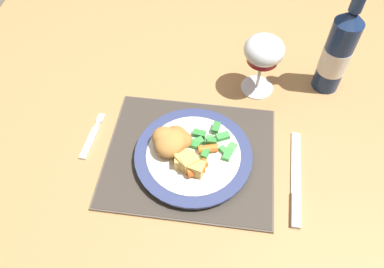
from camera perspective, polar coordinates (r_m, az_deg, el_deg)
The scene contains 12 objects.
ground_plane at distance 1.52m, azimuth -0.01°, elevation -12.03°, with size 6.00×6.00×0.00m, color brown.
dining_table at distance 0.96m, azimuth -0.02°, elevation 4.09°, with size 1.17×1.06×0.74m.
placemat at distance 0.77m, azimuth -0.30°, elevation -3.40°, with size 0.34×0.29×0.01m.
dinner_plate at distance 0.75m, azimuth 0.21°, elevation -3.34°, with size 0.24×0.24×0.02m.
breaded_croquettes at distance 0.74m, azimuth -3.10°, elevation -0.98°, with size 0.10×0.10×0.04m.
green_beans_pile at distance 0.75m, azimuth 3.08°, elevation -1.29°, with size 0.10×0.09×0.02m.
glazed_carrots at distance 0.72m, azimuth 0.77°, elevation -4.52°, with size 0.07×0.08×0.02m.
fork at distance 0.82m, azimuth -15.12°, elevation -0.74°, with size 0.02×0.12×0.01m.
table_knife at distance 0.76m, azimuth 15.54°, elevation -7.53°, with size 0.02×0.22×0.01m.
wine_glass at distance 0.83m, azimuth 10.86°, elevation 12.06°, with size 0.09×0.09×0.15m.
bottle at distance 0.88m, azimuth 21.36°, elevation 11.70°, with size 0.06×0.06×0.28m.
roast_potatoes at distance 0.72m, azimuth -0.48°, elevation -4.52°, with size 0.06×0.05×0.03m.
Camera 1 is at (0.08, -0.62, 1.39)m, focal length 35.00 mm.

